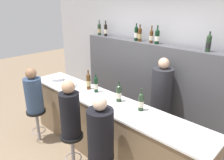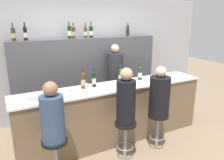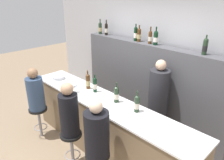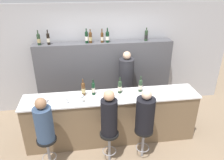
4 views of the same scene
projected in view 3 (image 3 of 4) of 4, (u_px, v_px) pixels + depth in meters
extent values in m
plane|color=#8C755B|center=(92.00, 159.00, 3.72)|extent=(16.00, 16.00, 0.00)
cube|color=#B2B2B7|center=(157.00, 65.00, 4.33)|extent=(6.40, 0.05, 2.60)
cube|color=brown|center=(104.00, 128.00, 3.71)|extent=(3.38, 0.56, 1.00)
cube|color=white|center=(104.00, 101.00, 3.52)|extent=(3.42, 0.60, 0.03)
cube|color=#4C4C51|center=(149.00, 87.00, 4.35)|extent=(3.21, 0.28, 1.75)
cylinder|color=#4C2D14|center=(88.00, 82.00, 3.89)|extent=(0.08, 0.08, 0.24)
cylinder|color=tan|center=(88.00, 83.00, 3.89)|extent=(0.08, 0.08, 0.09)
sphere|color=#4C2D14|center=(88.00, 76.00, 3.84)|extent=(0.08, 0.08, 0.08)
cylinder|color=#4C2D14|center=(88.00, 73.00, 3.82)|extent=(0.02, 0.02, 0.09)
cylinder|color=black|center=(95.00, 86.00, 3.76)|extent=(0.07, 0.07, 0.23)
cylinder|color=beige|center=(95.00, 86.00, 3.77)|extent=(0.07, 0.07, 0.09)
sphere|color=black|center=(95.00, 80.00, 3.72)|extent=(0.07, 0.07, 0.07)
cylinder|color=black|center=(95.00, 77.00, 3.70)|extent=(0.02, 0.02, 0.07)
cylinder|color=#233823|center=(116.00, 96.00, 3.42)|extent=(0.08, 0.08, 0.22)
cylinder|color=beige|center=(116.00, 96.00, 3.42)|extent=(0.08, 0.08, 0.09)
sphere|color=#233823|center=(116.00, 89.00, 3.38)|extent=(0.08, 0.08, 0.08)
cylinder|color=#233823|center=(116.00, 86.00, 3.35)|extent=(0.02, 0.02, 0.09)
cylinder|color=#233823|center=(137.00, 105.00, 3.15)|extent=(0.07, 0.07, 0.22)
cylinder|color=beige|center=(137.00, 106.00, 3.15)|extent=(0.08, 0.08, 0.09)
sphere|color=#233823|center=(137.00, 98.00, 3.10)|extent=(0.07, 0.07, 0.07)
cylinder|color=#233823|center=(137.00, 94.00, 3.08)|extent=(0.02, 0.02, 0.10)
cylinder|color=#233823|center=(100.00, 29.00, 4.92)|extent=(0.07, 0.07, 0.22)
cylinder|color=tan|center=(100.00, 29.00, 4.93)|extent=(0.08, 0.08, 0.09)
sphere|color=#233823|center=(100.00, 24.00, 4.88)|extent=(0.07, 0.07, 0.07)
cylinder|color=#233823|center=(100.00, 21.00, 4.86)|extent=(0.02, 0.02, 0.09)
cylinder|color=black|center=(106.00, 30.00, 4.79)|extent=(0.07, 0.07, 0.22)
cylinder|color=beige|center=(106.00, 30.00, 4.79)|extent=(0.07, 0.07, 0.09)
sphere|color=black|center=(106.00, 25.00, 4.74)|extent=(0.07, 0.07, 0.07)
cylinder|color=black|center=(106.00, 22.00, 4.72)|extent=(0.02, 0.02, 0.09)
cylinder|color=black|center=(136.00, 35.00, 4.23)|extent=(0.07, 0.07, 0.24)
cylinder|color=white|center=(136.00, 35.00, 4.24)|extent=(0.07, 0.07, 0.09)
sphere|color=black|center=(136.00, 29.00, 4.19)|extent=(0.07, 0.07, 0.07)
cylinder|color=black|center=(136.00, 26.00, 4.17)|extent=(0.02, 0.02, 0.08)
cylinder|color=#4C2D14|center=(139.00, 36.00, 4.18)|extent=(0.07, 0.07, 0.22)
cylinder|color=tan|center=(139.00, 37.00, 4.18)|extent=(0.08, 0.08, 0.09)
sphere|color=#4C2D14|center=(139.00, 30.00, 4.14)|extent=(0.07, 0.07, 0.07)
cylinder|color=#4C2D14|center=(139.00, 27.00, 4.12)|extent=(0.02, 0.02, 0.08)
cylinder|color=#4C2D14|center=(150.00, 38.00, 4.01)|extent=(0.06, 0.06, 0.20)
cylinder|color=beige|center=(150.00, 39.00, 4.01)|extent=(0.07, 0.07, 0.08)
sphere|color=#4C2D14|center=(150.00, 33.00, 3.97)|extent=(0.06, 0.06, 0.06)
cylinder|color=#4C2D14|center=(151.00, 29.00, 3.95)|extent=(0.02, 0.02, 0.10)
cylinder|color=black|center=(156.00, 39.00, 3.93)|extent=(0.08, 0.08, 0.21)
cylinder|color=white|center=(156.00, 40.00, 3.93)|extent=(0.08, 0.08, 0.09)
sphere|color=black|center=(156.00, 33.00, 3.89)|extent=(0.08, 0.08, 0.08)
cylinder|color=black|center=(156.00, 29.00, 3.86)|extent=(0.02, 0.02, 0.10)
cylinder|color=#233823|center=(205.00, 48.00, 3.33)|extent=(0.07, 0.07, 0.22)
cylinder|color=black|center=(205.00, 48.00, 3.33)|extent=(0.08, 0.08, 0.09)
sphere|color=#233823|center=(206.00, 41.00, 3.28)|extent=(0.07, 0.07, 0.07)
cylinder|color=#233823|center=(207.00, 37.00, 3.27)|extent=(0.02, 0.02, 0.07)
cylinder|color=silver|center=(67.00, 88.00, 3.97)|extent=(0.07, 0.07, 0.00)
cylinder|color=silver|center=(67.00, 86.00, 3.95)|extent=(0.01, 0.01, 0.06)
sphere|color=silver|center=(66.00, 83.00, 3.93)|extent=(0.07, 0.07, 0.07)
cylinder|color=silver|center=(75.00, 92.00, 3.79)|extent=(0.07, 0.07, 0.00)
cylinder|color=silver|center=(75.00, 90.00, 3.77)|extent=(0.01, 0.01, 0.08)
sphere|color=silver|center=(75.00, 86.00, 3.74)|extent=(0.08, 0.08, 0.08)
cylinder|color=#B7B7BC|center=(59.00, 78.00, 4.35)|extent=(0.24, 0.24, 0.05)
cube|color=white|center=(109.00, 111.00, 3.21)|extent=(0.21, 0.30, 0.00)
cylinder|color=gray|center=(40.00, 123.00, 4.22)|extent=(0.05, 0.05, 0.58)
torus|color=gray|center=(41.00, 127.00, 4.25)|extent=(0.25, 0.25, 0.02)
cylinder|color=black|center=(38.00, 109.00, 4.10)|extent=(0.34, 0.34, 0.04)
cylinder|color=#334766|center=(36.00, 94.00, 3.97)|extent=(0.30, 0.30, 0.61)
sphere|color=#936B4C|center=(33.00, 73.00, 3.82)|extent=(0.19, 0.19, 0.19)
cylinder|color=gray|center=(72.00, 150.00, 3.50)|extent=(0.05, 0.05, 0.58)
torus|color=gray|center=(73.00, 155.00, 3.53)|extent=(0.25, 0.25, 0.02)
cylinder|color=black|center=(71.00, 134.00, 3.38)|extent=(0.34, 0.34, 0.04)
cylinder|color=black|center=(69.00, 115.00, 3.25)|extent=(0.29, 0.29, 0.67)
sphere|color=tan|center=(67.00, 89.00, 3.08)|extent=(0.19, 0.19, 0.19)
cylinder|color=black|center=(97.00, 155.00, 2.96)|extent=(0.34, 0.34, 0.04)
cylinder|color=black|center=(97.00, 134.00, 2.83)|extent=(0.33, 0.33, 0.64)
sphere|color=beige|center=(96.00, 107.00, 2.68)|extent=(0.17, 0.17, 0.17)
cylinder|color=#28282D|center=(157.00, 109.00, 3.87)|extent=(0.35, 0.35, 1.45)
sphere|color=#D8AD8C|center=(161.00, 65.00, 3.56)|extent=(0.18, 0.18, 0.18)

